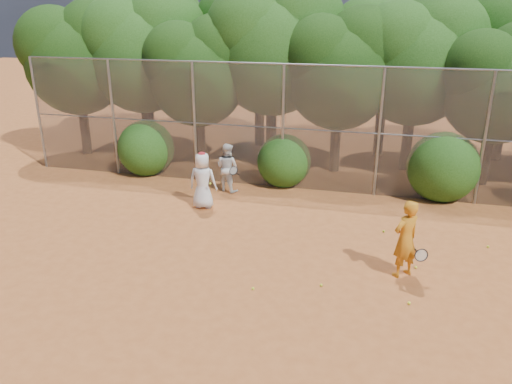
# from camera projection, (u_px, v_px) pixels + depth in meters

# --- Properties ---
(ground) EXTENTS (80.00, 80.00, 0.00)m
(ground) POSITION_uv_depth(u_px,v_px,m) (272.00, 282.00, 10.97)
(ground) COLOR #A65525
(ground) RESTS_ON ground
(fence_back) EXTENTS (20.05, 0.09, 4.03)m
(fence_back) POSITION_uv_depth(u_px,v_px,m) (310.00, 128.00, 15.71)
(fence_back) COLOR gray
(fence_back) RESTS_ON ground
(tree_0) EXTENTS (4.38, 3.81, 6.00)m
(tree_0) POSITION_uv_depth(u_px,v_px,m) (77.00, 54.00, 19.03)
(tree_0) COLOR black
(tree_0) RESTS_ON ground
(tree_1) EXTENTS (4.64, 4.03, 6.35)m
(tree_1) POSITION_uv_depth(u_px,v_px,m) (143.00, 48.00, 18.83)
(tree_1) COLOR black
(tree_1) RESTS_ON ground
(tree_2) EXTENTS (3.99, 3.47, 5.47)m
(tree_2) POSITION_uv_depth(u_px,v_px,m) (199.00, 68.00, 17.82)
(tree_2) COLOR black
(tree_2) RESTS_ON ground
(tree_3) EXTENTS (4.89, 4.26, 6.70)m
(tree_3) POSITION_uv_depth(u_px,v_px,m) (274.00, 43.00, 17.87)
(tree_3) COLOR black
(tree_3) RESTS_ON ground
(tree_4) EXTENTS (4.19, 3.64, 5.73)m
(tree_4) POSITION_uv_depth(u_px,v_px,m) (341.00, 65.00, 16.97)
(tree_4) COLOR black
(tree_4) RESTS_ON ground
(tree_5) EXTENTS (4.51, 3.92, 6.17)m
(tree_5) POSITION_uv_depth(u_px,v_px,m) (418.00, 56.00, 17.02)
(tree_5) COLOR black
(tree_5) RESTS_ON ground
(tree_6) EXTENTS (3.86, 3.36, 5.29)m
(tree_6) POSITION_uv_depth(u_px,v_px,m) (500.00, 80.00, 15.75)
(tree_6) COLOR black
(tree_6) RESTS_ON ground
(tree_9) EXTENTS (4.83, 4.20, 6.62)m
(tree_9) POSITION_uv_depth(u_px,v_px,m) (146.00, 39.00, 21.08)
(tree_9) COLOR black
(tree_9) RESTS_ON ground
(tree_10) EXTENTS (5.15, 4.48, 7.06)m
(tree_10) POSITION_uv_depth(u_px,v_px,m) (262.00, 33.00, 20.01)
(tree_10) COLOR black
(tree_10) RESTS_ON ground
(tree_11) EXTENTS (4.64, 4.03, 6.35)m
(tree_11) POSITION_uv_depth(u_px,v_px,m) (388.00, 48.00, 18.66)
(tree_11) COLOR black
(tree_11) RESTS_ON ground
(bush_0) EXTENTS (2.00, 2.00, 2.00)m
(bush_0) POSITION_uv_depth(u_px,v_px,m) (146.00, 146.00, 17.70)
(bush_0) COLOR #1C4611
(bush_0) RESTS_ON ground
(bush_1) EXTENTS (1.80, 1.80, 1.80)m
(bush_1) POSITION_uv_depth(u_px,v_px,m) (284.00, 158.00, 16.59)
(bush_1) COLOR #1C4611
(bush_1) RESTS_ON ground
(bush_2) EXTENTS (2.20, 2.20, 2.20)m
(bush_2) POSITION_uv_depth(u_px,v_px,m) (443.00, 164.00, 15.37)
(bush_2) COLOR #1C4611
(bush_2) RESTS_ON ground
(player_yellow) EXTENTS (0.89, 0.76, 1.80)m
(player_yellow) POSITION_uv_depth(u_px,v_px,m) (406.00, 239.00, 10.92)
(player_yellow) COLOR orange
(player_yellow) RESTS_ON ground
(player_teen) EXTENTS (0.85, 0.57, 1.72)m
(player_teen) POSITION_uv_depth(u_px,v_px,m) (203.00, 180.00, 14.68)
(player_teen) COLOR silver
(player_teen) RESTS_ON ground
(player_white) EXTENTS (0.94, 0.86, 1.58)m
(player_white) POSITION_uv_depth(u_px,v_px,m) (227.00, 167.00, 16.04)
(player_white) COLOR silver
(player_white) RESTS_ON ground
(ball_0) EXTENTS (0.07, 0.07, 0.07)m
(ball_0) POSITION_uv_depth(u_px,v_px,m) (321.00, 285.00, 10.77)
(ball_0) COLOR #CCD627
(ball_0) RESTS_ON ground
(ball_1) EXTENTS (0.07, 0.07, 0.07)m
(ball_1) POSITION_uv_depth(u_px,v_px,m) (384.00, 231.00, 13.32)
(ball_1) COLOR #CCD627
(ball_1) RESTS_ON ground
(ball_2) EXTENTS (0.07, 0.07, 0.07)m
(ball_2) POSITION_uv_depth(u_px,v_px,m) (409.00, 303.00, 10.12)
(ball_2) COLOR #CCD627
(ball_2) RESTS_ON ground
(ball_3) EXTENTS (0.07, 0.07, 0.07)m
(ball_3) POSITION_uv_depth(u_px,v_px,m) (416.00, 267.00, 11.49)
(ball_3) COLOR #CCD627
(ball_3) RESTS_ON ground
(ball_4) EXTENTS (0.07, 0.07, 0.07)m
(ball_4) POSITION_uv_depth(u_px,v_px,m) (253.00, 289.00, 10.64)
(ball_4) COLOR #CCD627
(ball_4) RESTS_ON ground
(ball_5) EXTENTS (0.07, 0.07, 0.07)m
(ball_5) POSITION_uv_depth(u_px,v_px,m) (488.00, 247.00, 12.47)
(ball_5) COLOR #CCD627
(ball_5) RESTS_ON ground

